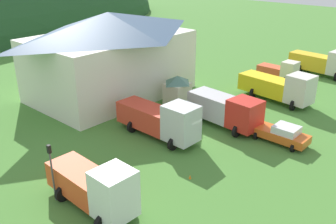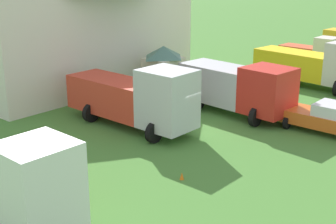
{
  "view_description": "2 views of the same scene",
  "coord_description": "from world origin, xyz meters",
  "px_view_note": "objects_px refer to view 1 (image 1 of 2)",
  "views": [
    {
      "loc": [
        -22.77,
        -17.73,
        14.98
      ],
      "look_at": [
        1.06,
        3.52,
        1.46
      ],
      "focal_mm": 39.8,
      "sensor_mm": 36.0,
      "label": 1
    },
    {
      "loc": [
        -18.79,
        -15.0,
        8.83
      ],
      "look_at": [
        -1.46,
        -0.21,
        1.56
      ],
      "focal_mm": 50.25,
      "sensor_mm": 36.0,
      "label": 2
    }
  ],
  "objects_px": {
    "crane_truck_red": "(226,109)",
    "depot_building": "(110,54)",
    "play_shed_cream": "(177,90)",
    "heavy_rig_striped": "(325,63)",
    "traffic_cone_near_pickup": "(190,179)",
    "service_pickup_orange": "(281,134)",
    "flatbed_truck_yellow": "(280,87)",
    "light_truck_cream": "(281,70)",
    "traffic_light_west": "(51,167)",
    "tow_truck_silver": "(161,119)",
    "heavy_rig_white": "(96,187)"
  },
  "relations": [
    {
      "from": "crane_truck_red",
      "to": "depot_building",
      "type": "bearing_deg",
      "value": -169.47
    },
    {
      "from": "depot_building",
      "to": "play_shed_cream",
      "type": "bearing_deg",
      "value": -71.69
    },
    {
      "from": "crane_truck_red",
      "to": "heavy_rig_striped",
      "type": "xyz_separation_m",
      "value": [
        22.22,
        -0.81,
        0.04
      ]
    },
    {
      "from": "traffic_cone_near_pickup",
      "to": "service_pickup_orange",
      "type": "bearing_deg",
      "value": -13.1
    },
    {
      "from": "flatbed_truck_yellow",
      "to": "service_pickup_orange",
      "type": "height_order",
      "value": "flatbed_truck_yellow"
    },
    {
      "from": "flatbed_truck_yellow",
      "to": "traffic_cone_near_pickup",
      "type": "distance_m",
      "value": 18.81
    },
    {
      "from": "crane_truck_red",
      "to": "light_truck_cream",
      "type": "relative_size",
      "value": 1.45
    },
    {
      "from": "heavy_rig_striped",
      "to": "flatbed_truck_yellow",
      "type": "bearing_deg",
      "value": -85.74
    },
    {
      "from": "depot_building",
      "to": "traffic_light_west",
      "type": "relative_size",
      "value": 4.5
    },
    {
      "from": "play_shed_cream",
      "to": "tow_truck_silver",
      "type": "distance_m",
      "value": 8.13
    },
    {
      "from": "heavy_rig_white",
      "to": "heavy_rig_striped",
      "type": "xyz_separation_m",
      "value": [
        38.16,
        0.1,
        0.08
      ]
    },
    {
      "from": "flatbed_truck_yellow",
      "to": "heavy_rig_white",
      "type": "bearing_deg",
      "value": -83.29
    },
    {
      "from": "tow_truck_silver",
      "to": "play_shed_cream",
      "type": "bearing_deg",
      "value": 121.37
    },
    {
      "from": "play_shed_cream",
      "to": "traffic_light_west",
      "type": "bearing_deg",
      "value": -164.52
    },
    {
      "from": "play_shed_cream",
      "to": "service_pickup_orange",
      "type": "xyz_separation_m",
      "value": [
        -0.85,
        -12.39,
        -0.84
      ]
    },
    {
      "from": "crane_truck_red",
      "to": "heavy_rig_striped",
      "type": "bearing_deg",
      "value": 93.31
    },
    {
      "from": "play_shed_cream",
      "to": "traffic_light_west",
      "type": "distance_m",
      "value": 19.09
    },
    {
      "from": "play_shed_cream",
      "to": "heavy_rig_striped",
      "type": "distance_m",
      "value": 22.4
    },
    {
      "from": "play_shed_cream",
      "to": "heavy_rig_striped",
      "type": "relative_size",
      "value": 0.38
    },
    {
      "from": "depot_building",
      "to": "service_pickup_orange",
      "type": "xyz_separation_m",
      "value": [
        1.7,
        -20.11,
        -3.98
      ]
    },
    {
      "from": "depot_building",
      "to": "flatbed_truck_yellow",
      "type": "distance_m",
      "value": 19.06
    },
    {
      "from": "service_pickup_orange",
      "to": "traffic_light_west",
      "type": "bearing_deg",
      "value": -112.06
    },
    {
      "from": "traffic_light_west",
      "to": "play_shed_cream",
      "type": "bearing_deg",
      "value": 15.48
    },
    {
      "from": "play_shed_cream",
      "to": "heavy_rig_white",
      "type": "distance_m",
      "value": 18.91
    },
    {
      "from": "depot_building",
      "to": "heavy_rig_white",
      "type": "xyz_separation_m",
      "value": [
        -14.61,
        -15.66,
        -3.11
      ]
    },
    {
      "from": "play_shed_cream",
      "to": "heavy_rig_white",
      "type": "xyz_separation_m",
      "value": [
        -17.17,
        -7.93,
        0.04
      ]
    },
    {
      "from": "traffic_cone_near_pickup",
      "to": "tow_truck_silver",
      "type": "bearing_deg",
      "value": 59.97
    },
    {
      "from": "heavy_rig_striped",
      "to": "heavy_rig_white",
      "type": "bearing_deg",
      "value": -85.36
    },
    {
      "from": "heavy_rig_striped",
      "to": "traffic_light_west",
      "type": "height_order",
      "value": "traffic_light_west"
    },
    {
      "from": "tow_truck_silver",
      "to": "flatbed_truck_yellow",
      "type": "height_order",
      "value": "tow_truck_silver"
    },
    {
      "from": "traffic_light_west",
      "to": "traffic_cone_near_pickup",
      "type": "xyz_separation_m",
      "value": [
        7.9,
        -5.05,
        -2.52
      ]
    },
    {
      "from": "service_pickup_orange",
      "to": "traffic_light_west",
      "type": "distance_m",
      "value": 19.06
    },
    {
      "from": "service_pickup_orange",
      "to": "heavy_rig_white",
      "type": "bearing_deg",
      "value": -104.74
    },
    {
      "from": "flatbed_truck_yellow",
      "to": "heavy_rig_striped",
      "type": "xyz_separation_m",
      "value": [
        12.9,
        -0.05,
        0.07
      ]
    },
    {
      "from": "heavy_rig_striped",
      "to": "traffic_light_west",
      "type": "distance_m",
      "value": 39.48
    },
    {
      "from": "traffic_cone_near_pickup",
      "to": "heavy_rig_white",
      "type": "bearing_deg",
      "value": 161.66
    },
    {
      "from": "play_shed_cream",
      "to": "heavy_rig_striped",
      "type": "xyz_separation_m",
      "value": [
        20.99,
        -7.83,
        0.11
      ]
    },
    {
      "from": "light_truck_cream",
      "to": "traffic_light_west",
      "type": "height_order",
      "value": "traffic_light_west"
    },
    {
      "from": "heavy_rig_white",
      "to": "traffic_cone_near_pickup",
      "type": "relative_size",
      "value": 10.95
    },
    {
      "from": "depot_building",
      "to": "play_shed_cream",
      "type": "distance_m",
      "value": 8.72
    },
    {
      "from": "tow_truck_silver",
      "to": "traffic_light_west",
      "type": "relative_size",
      "value": 2.03
    },
    {
      "from": "depot_building",
      "to": "service_pickup_orange",
      "type": "relative_size",
      "value": 3.67
    },
    {
      "from": "tow_truck_silver",
      "to": "light_truck_cream",
      "type": "bearing_deg",
      "value": 90.45
    },
    {
      "from": "crane_truck_red",
      "to": "heavy_rig_striped",
      "type": "distance_m",
      "value": 22.23
    },
    {
      "from": "depot_building",
      "to": "crane_truck_red",
      "type": "bearing_deg",
      "value": -84.86
    },
    {
      "from": "play_shed_cream",
      "to": "traffic_cone_near_pickup",
      "type": "relative_size",
      "value": 5.03
    },
    {
      "from": "light_truck_cream",
      "to": "play_shed_cream",
      "type": "bearing_deg",
      "value": -103.47
    },
    {
      "from": "depot_building",
      "to": "flatbed_truck_yellow",
      "type": "xyz_separation_m",
      "value": [
        10.65,
        -15.51,
        -3.09
      ]
    },
    {
      "from": "depot_building",
      "to": "heavy_rig_white",
      "type": "distance_m",
      "value": 21.64
    },
    {
      "from": "tow_truck_silver",
      "to": "heavy_rig_striped",
      "type": "relative_size",
      "value": 0.98
    }
  ]
}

